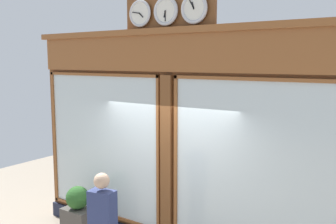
# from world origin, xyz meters

# --- Properties ---
(shop_facade) EXTENTS (5.87, 0.42, 4.27)m
(shop_facade) POSITION_xyz_m (-0.00, -0.13, 1.88)
(shop_facade) COLOR brown
(shop_facade) RESTS_ON ground_plane
(planter_shrub) EXTENTS (0.41, 0.41, 0.41)m
(planter_shrub) POSITION_xyz_m (1.52, 0.59, 0.83)
(planter_shrub) COLOR #285623
(planter_shrub) RESTS_ON planter_box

